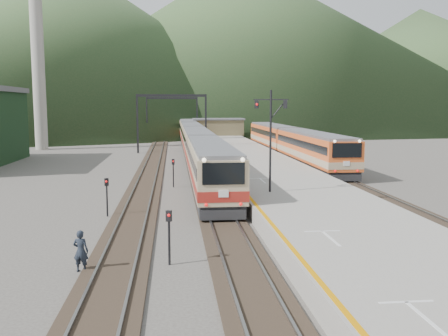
{
  "coord_description": "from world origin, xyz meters",
  "views": [
    {
      "loc": [
        -2.69,
        -13.68,
        6.52
      ],
      "look_at": [
        0.94,
        21.87,
        2.0
      ],
      "focal_mm": 40.0,
      "sensor_mm": 36.0,
      "label": 1
    }
  ],
  "objects": [
    {
      "name": "short_signal_b",
      "position": [
        -2.72,
        25.79,
        1.46
      ],
      "size": [
        0.22,
        0.16,
        2.27
      ],
      "color": "black",
      "rests_on": "ground"
    },
    {
      "name": "short_signal_a",
      "position": [
        -2.91,
        6.26,
        1.46
      ],
      "size": [
        0.27,
        0.23,
        2.27
      ],
      "color": "black",
      "rests_on": "ground"
    },
    {
      "name": "signal_mast",
      "position": [
        3.44,
        17.36,
        4.96
      ],
      "size": [
        2.12,
        0.77,
        6.46
      ],
      "color": "black",
      "rests_on": "platform"
    },
    {
      "name": "platform",
      "position": [
        5.6,
        38.0,
        0.5
      ],
      "size": [
        8.0,
        100.0,
        1.0
      ],
      "primitive_type": "cube",
      "color": "gray",
      "rests_on": "ground"
    },
    {
      "name": "gantry_far",
      "position": [
        -2.85,
        80.0,
        5.59
      ],
      "size": [
        9.55,
        0.25,
        8.0
      ],
      "color": "black",
      "rests_on": "ground"
    },
    {
      "name": "worker",
      "position": [
        -6.36,
        5.76,
        0.84
      ],
      "size": [
        0.68,
        0.52,
        1.68
      ],
      "primitive_type": "imported",
      "rotation": [
        0.0,
        0.0,
        2.93
      ],
      "color": "#1D242F",
      "rests_on": "ground"
    },
    {
      "name": "second_train",
      "position": [
        11.5,
        46.47,
        2.08
      ],
      "size": [
        3.03,
        41.24,
        3.7
      ],
      "color": "#DB5824",
      "rests_on": "track_second"
    },
    {
      "name": "track_main",
      "position": [
        0.0,
        40.0,
        0.07
      ],
      "size": [
        2.6,
        200.0,
        0.23
      ],
      "color": "black",
      "rests_on": "ground"
    },
    {
      "name": "smokestack",
      "position": [
        -22.0,
        62.0,
        15.0
      ],
      "size": [
        1.8,
        1.8,
        30.0
      ],
      "primitive_type": "cylinder",
      "color": "#9E998E",
      "rests_on": "ground"
    },
    {
      "name": "station_shed",
      "position": [
        5.6,
        78.0,
        2.57
      ],
      "size": [
        9.4,
        4.4,
        3.1
      ],
      "color": "brown",
      "rests_on": "platform"
    },
    {
      "name": "gantry_near",
      "position": [
        -2.85,
        55.0,
        5.59
      ],
      "size": [
        9.55,
        0.25,
        8.0
      ],
      "color": "black",
      "rests_on": "ground"
    },
    {
      "name": "hill_b",
      "position": [
        30.0,
        230.0,
        37.5
      ],
      "size": [
        220.0,
        220.0,
        75.0
      ],
      "primitive_type": "cone",
      "color": "#2C4D27",
      "rests_on": "ground"
    },
    {
      "name": "hill_c",
      "position": [
        110.0,
        210.0,
        25.0
      ],
      "size": [
        160.0,
        160.0,
        50.0
      ],
      "primitive_type": "cone",
      "color": "#2C4D27",
      "rests_on": "ground"
    },
    {
      "name": "ground",
      "position": [
        0.0,
        0.0,
        0.0
      ],
      "size": [
        400.0,
        400.0,
        0.0
      ],
      "primitive_type": "plane",
      "color": "#47423D",
      "rests_on": "ground"
    },
    {
      "name": "hill_a",
      "position": [
        -40.0,
        190.0,
        30.0
      ],
      "size": [
        180.0,
        180.0,
        60.0
      ],
      "primitive_type": "cone",
      "color": "#2C4D27",
      "rests_on": "ground"
    },
    {
      "name": "track_second",
      "position": [
        11.5,
        40.0,
        0.07
      ],
      "size": [
        2.6,
        200.0,
        0.23
      ],
      "color": "black",
      "rests_on": "ground"
    },
    {
      "name": "short_signal_c",
      "position": [
        -6.61,
        15.67,
        1.46
      ],
      "size": [
        0.26,
        0.23,
        2.27
      ],
      "color": "black",
      "rests_on": "ground"
    },
    {
      "name": "main_train",
      "position": [
        0.0,
        51.82,
        1.96
      ],
      "size": [
        2.83,
        77.74,
        3.46
      ],
      "color": "tan",
      "rests_on": "track_main"
    },
    {
      "name": "track_far",
      "position": [
        -5.0,
        40.0,
        0.07
      ],
      "size": [
        2.6,
        200.0,
        0.23
      ],
      "color": "black",
      "rests_on": "ground"
    }
  ]
}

